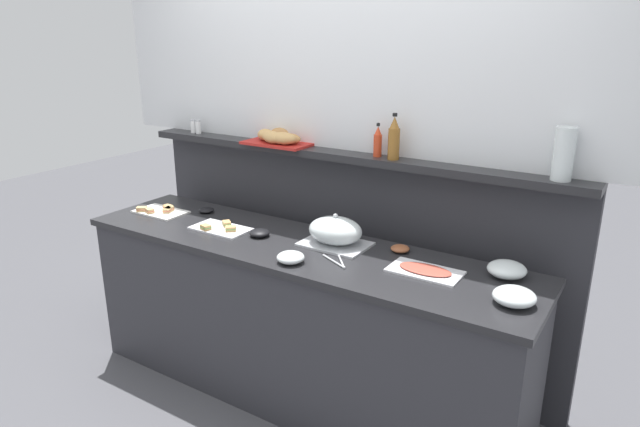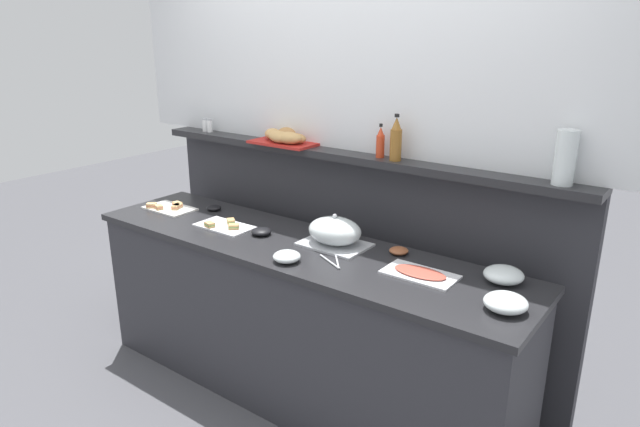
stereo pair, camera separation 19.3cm
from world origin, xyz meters
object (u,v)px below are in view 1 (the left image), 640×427
Objects in this scene: hot_sauce_bottle at (378,142)px; vinegar_bottle_amber at (394,139)px; cold_cuts_platter at (425,271)px; bread_basket at (279,138)px; condiment_bowl_cream at (206,210)px; water_carafe at (564,154)px; glass_bowl_large at (507,270)px; serving_tongs at (338,261)px; condiment_bowl_red at (259,233)px; serving_cloche at (335,232)px; salt_shaker at (193,126)px; condiment_bowl_teal at (400,249)px; sandwich_platter_side at (160,211)px; sandwich_platter_rear at (221,228)px; glass_bowl_medium at (514,297)px; glass_bowl_small at (291,258)px; pepper_shaker at (198,127)px.

vinegar_bottle_amber is (0.10, -0.02, 0.03)m from hot_sauce_bottle.
cold_cuts_platter is 0.82× the size of bread_basket.
condiment_bowl_cream is 0.38× the size of water_carafe.
glass_bowl_large is at bearing -16.07° from hot_sauce_bottle.
condiment_bowl_red is at bearing 171.98° from serving_tongs.
salt_shaker reaches higher than serving_cloche.
glass_bowl_large is 1.77m from condiment_bowl_cream.
salt_shaker reaches higher than condiment_bowl_red.
sandwich_platter_side is at bearing -172.10° from condiment_bowl_teal.
condiment_bowl_teal is 1.05× the size of condiment_bowl_cream.
sandwich_platter_rear is at bearing -148.36° from hot_sauce_bottle.
condiment_bowl_teal is at bearing 55.14° from serving_tongs.
hot_sauce_bottle is at bearing 18.52° from sandwich_platter_side.
glass_bowl_medium is 1.02m from vinegar_bottle_amber.
condiment_bowl_red is at bearing 7.47° from sandwich_platter_rear.
hot_sauce_bottle is (-0.25, 0.21, 0.47)m from condiment_bowl_teal.
serving_cloche is 0.95m from glass_bowl_medium.
bread_basket reaches higher than serving_cloche.
hot_sauce_bottle is at bearing 139.96° from condiment_bowl_teal.
condiment_bowl_teal is 0.53× the size of hot_sauce_bottle.
glass_bowl_medium is (0.94, -0.17, -0.04)m from serving_cloche.
glass_bowl_large reaches higher than cold_cuts_platter.
sandwich_platter_side is 1.81× the size of glass_bowl_medium.
hot_sauce_bottle is at bearing 77.92° from glass_bowl_small.
pepper_shaker reaches higher than sandwich_platter_rear.
salt_shaker is 1.00× the size of pepper_shaker.
condiment_bowl_teal is 0.86m from water_carafe.
hot_sauce_bottle reaches higher than cold_cuts_platter.
condiment_bowl_teal is (1.48, 0.21, 0.01)m from sandwich_platter_side.
glass_bowl_large is (2.00, 0.19, 0.02)m from sandwich_platter_side.
vinegar_bottle_amber is (1.33, 0.40, 0.51)m from sandwich_platter_side.
pepper_shaker is (0.04, 0.00, 0.00)m from salt_shaker.
water_carafe reaches higher than condiment_bowl_teal.
serving_tongs is at bearing 34.06° from glass_bowl_small.
water_carafe reaches higher than serving_cloche.
glass_bowl_medium is at bearing -2.71° from condiment_bowl_red.
sandwich_platter_rear is at bearing -167.95° from serving_cloche.
condiment_bowl_teal is 1.65m from salt_shaker.
sandwich_platter_side is 1.48m from vinegar_bottle_amber.
sandwich_platter_rear is at bearing -171.53° from glass_bowl_large.
salt_shaker reaches higher than glass_bowl_medium.
glass_bowl_small is 1.52× the size of salt_shaker.
water_carafe is at bearing 85.48° from glass_bowl_medium.
water_carafe is (1.91, 0.26, 0.52)m from condiment_bowl_cream.
sandwich_platter_rear is at bearing -3.46° from sandwich_platter_side.
glass_bowl_medium is 0.68m from condiment_bowl_teal.
vinegar_bottle_amber is 1.00× the size of water_carafe.
glass_bowl_large reaches higher than glass_bowl_small.
hot_sauce_bottle reaches higher than bread_basket.
sandwich_platter_rear is (0.51, -0.03, -0.00)m from sandwich_platter_side.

